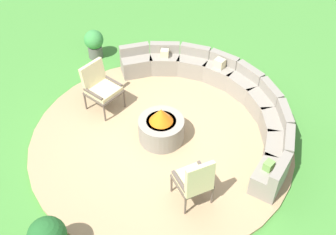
{
  "coord_description": "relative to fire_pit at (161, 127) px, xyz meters",
  "views": [
    {
      "loc": [
        3.48,
        -4.14,
        5.7
      ],
      "look_at": [
        0.0,
        0.2,
        0.45
      ],
      "focal_mm": 43.68,
      "sensor_mm": 36.0,
      "label": 1
    }
  ],
  "objects": [
    {
      "name": "ground_plane",
      "position": [
        0.0,
        0.0,
        -0.35
      ],
      "size": [
        24.0,
        24.0,
        0.0
      ],
      "primitive_type": "plane",
      "color": "#478C38"
    },
    {
      "name": "patio_circle",
      "position": [
        0.0,
        0.0,
        -0.32
      ],
      "size": [
        5.0,
        5.0,
        0.06
      ],
      "primitive_type": "cylinder",
      "color": "tan",
      "rests_on": "ground_plane"
    },
    {
      "name": "fire_pit",
      "position": [
        0.0,
        0.0,
        0.0
      ],
      "size": [
        0.86,
        0.86,
        0.74
      ],
      "color": "gray",
      "rests_on": "patio_circle"
    },
    {
      "name": "curved_stone_bench",
      "position": [
        0.39,
        1.51,
        -0.02
      ],
      "size": [
        4.5,
        2.48,
        0.65
      ],
      "color": "gray",
      "rests_on": "patio_circle"
    },
    {
      "name": "lounge_chair_front_left",
      "position": [
        -1.53,
        -0.05,
        0.24
      ],
      "size": [
        0.64,
        0.6,
        0.98
      ],
      "rotation": [
        0.0,
        0.0,
        4.7
      ],
      "color": "brown",
      "rests_on": "patio_circle"
    },
    {
      "name": "lounge_chair_front_right",
      "position": [
        1.32,
        -0.77,
        0.25
      ],
      "size": [
        0.71,
        0.7,
        1.01
      ],
      "rotation": [
        0.0,
        0.0,
        7.41
      ],
      "color": "brown",
      "rests_on": "patio_circle"
    },
    {
      "name": "potted_plant_2",
      "position": [
        -2.99,
        1.16,
        0.05
      ],
      "size": [
        0.45,
        0.45,
        0.71
      ],
      "color": "#605B56",
      "rests_on": "ground_plane"
    }
  ]
}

